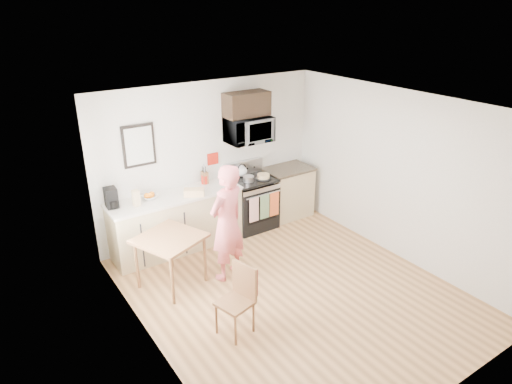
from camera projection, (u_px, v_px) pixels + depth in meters
floor at (292, 291)px, 6.39m from camera, size 4.60×4.60×0.00m
back_wall at (210, 159)px, 7.63m from camera, size 4.00×0.04×2.60m
front_wall at (454, 296)px, 4.12m from camera, size 4.00×0.04×2.60m
left_wall at (148, 251)px, 4.85m from camera, size 0.04×4.60×2.60m
right_wall at (399, 176)px, 6.91m from camera, size 0.04×4.60×2.60m
ceiling at (299, 107)px, 5.37m from camera, size 4.00×4.60×0.04m
window at (124, 203)px, 5.38m from camera, size 0.06×1.40×1.50m
cabinet_left at (177, 223)px, 7.32m from camera, size 2.10×0.60×0.90m
countertop_left at (175, 196)px, 7.14m from camera, size 2.14×0.64×0.04m
cabinet_right at (287, 193)px, 8.47m from camera, size 0.84×0.60×0.90m
countertop_right at (288, 169)px, 8.29m from camera, size 0.88×0.64×0.04m
range at (252, 204)px, 8.05m from camera, size 0.76×0.70×1.16m
microwave at (248, 130)px, 7.61m from camera, size 0.76×0.51×0.42m
upper_cabinet at (247, 104)px, 7.48m from camera, size 0.76×0.35×0.40m
wall_art at (139, 146)px, 6.82m from camera, size 0.50×0.04×0.65m
wall_trivet at (213, 159)px, 7.65m from camera, size 0.20×0.02×0.20m
person at (227, 223)px, 6.42m from camera, size 0.73×0.59×1.73m
dining_table at (170, 243)px, 6.29m from camera, size 0.92×0.92×0.76m
chair at (242, 289)px, 5.47m from camera, size 0.49×0.46×0.89m
knife_block at (205, 178)px, 7.56m from camera, size 0.10×0.14×0.20m
utensil_crock at (204, 176)px, 7.53m from camera, size 0.11×0.11×0.34m
fruit_bowl at (150, 196)px, 6.99m from camera, size 0.24×0.24×0.11m
milk_carton at (136, 198)px, 6.73m from camera, size 0.10×0.10×0.25m
coffee_maker at (111, 198)px, 6.67m from camera, size 0.18×0.26×0.30m
bread_bag at (194, 192)px, 7.09m from camera, size 0.34×0.28×0.11m
cake at (263, 177)px, 7.81m from camera, size 0.25×0.25×0.08m
kettle at (242, 171)px, 7.89m from camera, size 0.19×0.19×0.24m
pot at (249, 179)px, 7.70m from camera, size 0.19×0.31×0.09m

